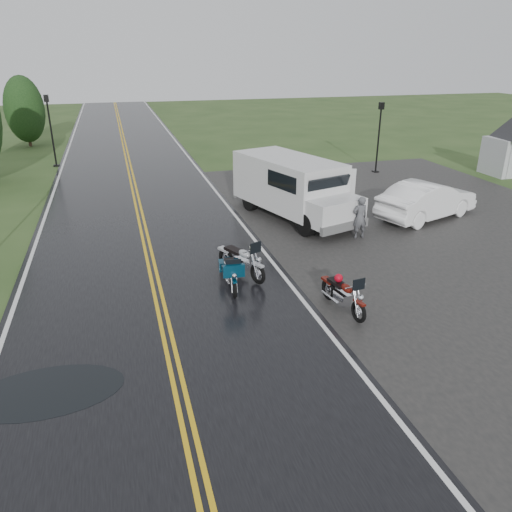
{
  "coord_description": "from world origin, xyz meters",
  "views": [
    {
      "loc": [
        -0.78,
        -10.58,
        6.42
      ],
      "look_at": [
        2.8,
        2.0,
        1.0
      ],
      "focal_mm": 35.0,
      "sensor_mm": 36.0,
      "label": 1
    }
  ],
  "objects_px": {
    "visitor_center": "(512,130)",
    "motorcycle_silver": "(258,266)",
    "motorcycle_teal": "(234,281)",
    "sedan_white": "(427,201)",
    "lamp_post_far_left": "(51,131)",
    "motorcycle_red": "(359,304)",
    "person_at_van": "(360,218)",
    "lamp_post_far_right": "(379,138)",
    "van_white": "(307,205)"
  },
  "relations": [
    {
      "from": "visitor_center",
      "to": "sedan_white",
      "type": "height_order",
      "value": "visitor_center"
    },
    {
      "from": "motorcycle_teal",
      "to": "lamp_post_far_left",
      "type": "height_order",
      "value": "lamp_post_far_left"
    },
    {
      "from": "motorcycle_red",
      "to": "sedan_white",
      "type": "relative_size",
      "value": 0.42
    },
    {
      "from": "motorcycle_teal",
      "to": "van_white",
      "type": "distance_m",
      "value": 5.63
    },
    {
      "from": "lamp_post_far_right",
      "to": "sedan_white",
      "type": "bearing_deg",
      "value": -104.65
    },
    {
      "from": "motorcycle_silver",
      "to": "lamp_post_far_left",
      "type": "relative_size",
      "value": 0.52
    },
    {
      "from": "visitor_center",
      "to": "motorcycle_red",
      "type": "relative_size",
      "value": 8.25
    },
    {
      "from": "motorcycle_red",
      "to": "motorcycle_silver",
      "type": "relative_size",
      "value": 0.91
    },
    {
      "from": "motorcycle_silver",
      "to": "lamp_post_far_right",
      "type": "distance_m",
      "value": 16.14
    },
    {
      "from": "motorcycle_silver",
      "to": "lamp_post_far_right",
      "type": "bearing_deg",
      "value": 25.53
    },
    {
      "from": "lamp_post_far_left",
      "to": "motorcycle_teal",
      "type": "bearing_deg",
      "value": -72.46
    },
    {
      "from": "van_white",
      "to": "lamp_post_far_left",
      "type": "height_order",
      "value": "lamp_post_far_left"
    },
    {
      "from": "sedan_white",
      "to": "visitor_center",
      "type": "bearing_deg",
      "value": -76.45
    },
    {
      "from": "motorcycle_red",
      "to": "person_at_van",
      "type": "relative_size",
      "value": 1.26
    },
    {
      "from": "sedan_white",
      "to": "lamp_post_far_left",
      "type": "height_order",
      "value": "lamp_post_far_left"
    },
    {
      "from": "motorcycle_red",
      "to": "motorcycle_teal",
      "type": "relative_size",
      "value": 1.03
    },
    {
      "from": "van_white",
      "to": "motorcycle_silver",
      "type": "bearing_deg",
      "value": -146.52
    },
    {
      "from": "visitor_center",
      "to": "lamp_post_far_left",
      "type": "bearing_deg",
      "value": 159.57
    },
    {
      "from": "motorcycle_red",
      "to": "motorcycle_silver",
      "type": "height_order",
      "value": "motorcycle_silver"
    },
    {
      "from": "van_white",
      "to": "lamp_post_far_left",
      "type": "xyz_separation_m",
      "value": [
        -9.9,
        15.37,
        0.82
      ]
    },
    {
      "from": "visitor_center",
      "to": "motorcycle_red",
      "type": "bearing_deg",
      "value": -140.28
    },
    {
      "from": "visitor_center",
      "to": "lamp_post_far_left",
      "type": "xyz_separation_m",
      "value": [
        -24.15,
        8.99,
        -0.34
      ]
    },
    {
      "from": "van_white",
      "to": "lamp_post_far_left",
      "type": "distance_m",
      "value": 18.3
    },
    {
      "from": "sedan_white",
      "to": "lamp_post_far_left",
      "type": "relative_size",
      "value": 1.12
    },
    {
      "from": "motorcycle_teal",
      "to": "van_white",
      "type": "xyz_separation_m",
      "value": [
        3.73,
        4.16,
        0.68
      ]
    },
    {
      "from": "van_white",
      "to": "sedan_white",
      "type": "xyz_separation_m",
      "value": [
        5.48,
        0.68,
        -0.48
      ]
    },
    {
      "from": "visitor_center",
      "to": "van_white",
      "type": "height_order",
      "value": "visitor_center"
    },
    {
      "from": "van_white",
      "to": "sedan_white",
      "type": "distance_m",
      "value": 5.54
    },
    {
      "from": "visitor_center",
      "to": "lamp_post_far_left",
      "type": "relative_size",
      "value": 3.88
    },
    {
      "from": "sedan_white",
      "to": "lamp_post_far_right",
      "type": "distance_m",
      "value": 8.41
    },
    {
      "from": "visitor_center",
      "to": "motorcycle_silver",
      "type": "relative_size",
      "value": 7.51
    },
    {
      "from": "motorcycle_teal",
      "to": "sedan_white",
      "type": "distance_m",
      "value": 10.4
    },
    {
      "from": "lamp_post_far_right",
      "to": "van_white",
      "type": "bearing_deg",
      "value": -130.95
    },
    {
      "from": "visitor_center",
      "to": "motorcycle_red",
      "type": "distance_m",
      "value": 19.97
    },
    {
      "from": "visitor_center",
      "to": "motorcycle_teal",
      "type": "bearing_deg",
      "value": -149.61
    },
    {
      "from": "motorcycle_red",
      "to": "person_at_van",
      "type": "height_order",
      "value": "person_at_van"
    },
    {
      "from": "motorcycle_red",
      "to": "lamp_post_far_left",
      "type": "xyz_separation_m",
      "value": [
        -8.85,
        21.7,
        1.49
      ]
    },
    {
      "from": "sedan_white",
      "to": "person_at_van",
      "type": "bearing_deg",
      "value": 90.72
    },
    {
      "from": "motorcycle_teal",
      "to": "motorcycle_silver",
      "type": "bearing_deg",
      "value": 43.94
    },
    {
      "from": "motorcycle_red",
      "to": "lamp_post_far_right",
      "type": "distance_m",
      "value": 17.42
    },
    {
      "from": "visitor_center",
      "to": "motorcycle_teal",
      "type": "relative_size",
      "value": 8.47
    },
    {
      "from": "motorcycle_silver",
      "to": "van_white",
      "type": "bearing_deg",
      "value": 26.71
    },
    {
      "from": "lamp_post_far_right",
      "to": "visitor_center",
      "type": "bearing_deg",
      "value": -19.51
    },
    {
      "from": "visitor_center",
      "to": "van_white",
      "type": "xyz_separation_m",
      "value": [
        -14.25,
        -6.38,
        -1.16
      ]
    },
    {
      "from": "person_at_van",
      "to": "lamp_post_far_right",
      "type": "bearing_deg",
      "value": -124.3
    },
    {
      "from": "lamp_post_far_left",
      "to": "motorcycle_red",
      "type": "bearing_deg",
      "value": -67.8
    },
    {
      "from": "motorcycle_silver",
      "to": "sedan_white",
      "type": "height_order",
      "value": "sedan_white"
    },
    {
      "from": "motorcycle_teal",
      "to": "person_at_van",
      "type": "height_order",
      "value": "person_at_van"
    },
    {
      "from": "person_at_van",
      "to": "lamp_post_far_left",
      "type": "distance_m",
      "value": 19.91
    },
    {
      "from": "motorcycle_silver",
      "to": "lamp_post_far_left",
      "type": "bearing_deg",
      "value": 86.47
    }
  ]
}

